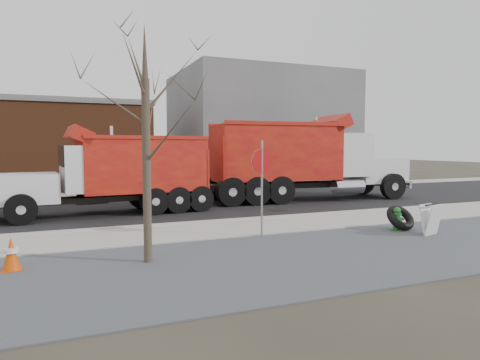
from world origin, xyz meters
name	(u,v)px	position (x,y,z in m)	size (l,w,h in m)	color
ground	(238,231)	(0.00, 0.00, 0.00)	(120.00, 120.00, 0.00)	#383328
gravel_verge	(296,258)	(0.00, -3.50, 0.01)	(60.00, 5.00, 0.03)	slate
sidewalk	(235,228)	(0.00, 0.25, 0.03)	(60.00, 2.50, 0.06)	#9E9B93
curb	(221,221)	(0.00, 1.55, 0.06)	(60.00, 0.15, 0.11)	#9E9B93
road	(185,205)	(0.00, 6.30, 0.01)	(60.00, 9.40, 0.02)	black
far_sidewalk	(158,192)	(0.00, 12.00, 0.03)	(60.00, 2.00, 0.06)	#9E9B93
building_grey	(259,128)	(9.00, 18.00, 4.00)	(12.00, 10.00, 8.00)	gray
bare_tree	(146,112)	(-3.20, -2.60, 3.30)	(3.20, 3.20, 5.20)	#382D23
fire_hydrant	(397,220)	(4.43, -1.88, 0.34)	(0.42, 0.41, 0.74)	#27662E
truck_tire	(400,218)	(4.59, -1.84, 0.40)	(0.95, 0.87, 0.81)	black
stop_sign	(262,171)	(0.27, -1.10, 1.87)	(0.73, 0.21, 2.74)	gray
sandwich_board	(431,219)	(4.82, -2.80, 0.48)	(0.74, 0.57, 0.91)	silver
traffic_cone_near	(11,254)	(-5.90, -2.18, 0.36)	(0.37, 0.37, 0.72)	#DD4606
dump_truck_red_a	(301,157)	(5.66, 5.90, 2.05)	(10.23, 3.39, 4.04)	black
dump_truck_red_b	(118,170)	(-2.98, 4.79, 1.67)	(7.81, 2.89, 3.27)	black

